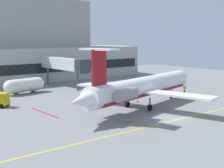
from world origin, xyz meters
TOP-DOWN VIEW (x-y plane):
  - ground at (-0.00, 0.00)m, footprint 120.00×120.00m
  - terminal_building at (3.46, 48.83)m, footprint 56.51×16.44m
  - jet_bridge_west at (2.59, 31.11)m, footprint 2.40×16.39m
  - regional_jet at (1.03, 6.96)m, footprint 30.47×22.54m
  - baggage_tug at (8.86, 26.21)m, footprint 2.66×3.52m
  - belt_loader at (15.70, 17.92)m, footprint 3.39×1.80m
  - fuel_tank at (-6.93, 29.85)m, footprint 8.39×3.50m
  - marshaller at (14.33, 9.45)m, footprint 0.81×0.38m
  - safety_cone_alpha at (-5.79, 2.02)m, footprint 0.47×0.47m
  - safety_cone_bravo at (0.02, 4.61)m, footprint 0.47×0.47m
  - safety_cone_charlie at (3.89, 10.68)m, footprint 0.47×0.47m
  - safety_cone_delta at (-0.89, 16.79)m, footprint 0.47×0.47m

SIDE VIEW (x-z plane):
  - ground at x=0.00m, z-range -0.10..0.00m
  - safety_cone_alpha at x=-5.79m, z-range -0.03..0.52m
  - safety_cone_bravo at x=0.02m, z-range -0.03..0.52m
  - safety_cone_charlie at x=3.89m, z-range -0.03..0.52m
  - safety_cone_delta at x=-0.89m, z-range -0.03..0.52m
  - baggage_tug at x=8.86m, z-range -0.08..1.88m
  - marshaller at x=14.33m, z-range 0.01..1.90m
  - belt_loader at x=15.70m, z-range -0.11..2.04m
  - fuel_tank at x=-6.93m, z-range 0.16..2.99m
  - regional_jet at x=1.03m, z-range -1.47..7.66m
  - jet_bridge_west at x=2.59m, z-range 1.75..8.04m
  - terminal_building at x=3.46m, z-range -2.22..17.65m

